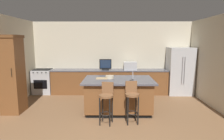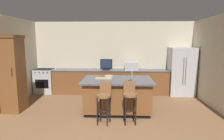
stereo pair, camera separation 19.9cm
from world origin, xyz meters
The scene contains 17 objects.
wall_back centered at (0.00, 4.49, 1.36)m, with size 6.58×0.12×2.72m, color beige.
wall_left centered at (-3.09, 2.24, 1.36)m, with size 0.12×4.89×2.72m, color beige.
wall_right centered at (3.09, 2.24, 1.36)m, with size 0.12×4.89×2.72m, color beige.
counter_back centered at (-0.10, 4.11, 0.46)m, with size 4.35×0.62×0.91m.
kitchen_island centered at (0.20, 2.24, 0.47)m, with size 1.95×1.30×0.93m.
refrigerator centered at (2.53, 4.05, 0.88)m, with size 0.90×0.75×1.75m.
range_oven centered at (-2.63, 4.11, 0.46)m, with size 0.70×0.63×0.93m.
cabinet_tower centered at (-2.74, 2.13, 1.12)m, with size 0.54×0.62×2.15m.
microwave centered at (0.68, 4.11, 1.06)m, with size 0.48×0.36×0.30m, color #B7BABF.
tv_monitor centered at (-0.25, 4.06, 1.10)m, with size 0.45×0.16×0.41m.
sink_faucet_back centered at (-0.15, 4.21, 1.03)m, with size 0.02×0.02×0.24m, color #B2B2B7.
sink_faucet_island centered at (0.60, 2.24, 1.04)m, with size 0.02×0.02×0.22m, color #B2B2B7.
bar_stool_left centered at (-0.11, 1.40, 0.61)m, with size 0.35×0.37×1.00m.
bar_stool_right centered at (0.50, 1.46, 0.62)m, with size 0.34×0.35×1.02m.
fruit_bowl centered at (-0.05, 2.34, 0.97)m, with size 0.24×0.24×0.08m, color beige.
cell_phone centered at (0.55, 2.11, 0.93)m, with size 0.07×0.15×0.01m, color black.
cutting_board centered at (-0.28, 2.33, 0.94)m, with size 0.32×0.24×0.02m, color tan.
Camera 2 is at (0.26, -3.00, 1.98)m, focal length 30.58 mm.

